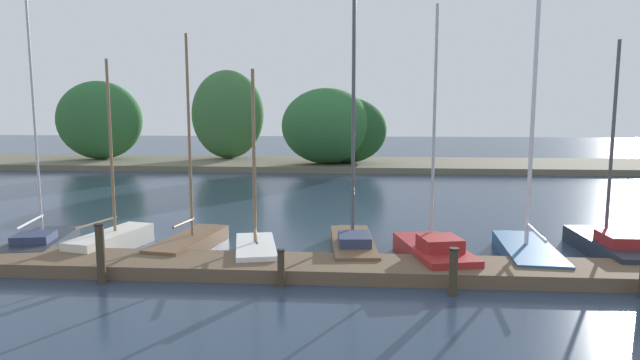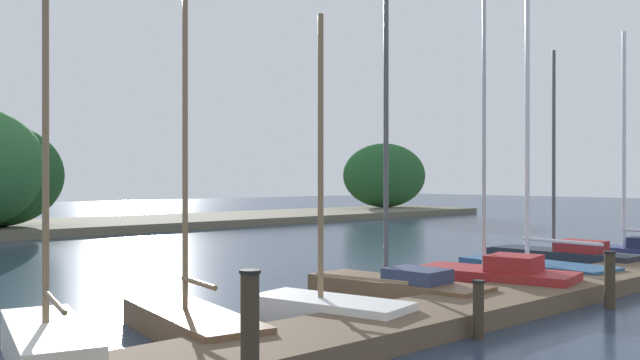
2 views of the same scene
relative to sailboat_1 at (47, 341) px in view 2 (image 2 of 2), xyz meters
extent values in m
cube|color=brown|center=(7.43, -1.94, -0.18)|extent=(23.21, 1.80, 0.35)
cube|color=#66604C|center=(7.43, 23.74, -0.16)|extent=(62.31, 8.00, 0.40)
ellipsoid|color=#1E4C23|center=(6.48, 22.76, 2.36)|extent=(5.62, 4.05, 4.63)
ellipsoid|color=#235628|center=(34.59, 25.04, 2.44)|extent=(8.42, 3.26, 4.79)
cube|color=silver|center=(-0.03, -0.14, -0.06)|extent=(1.63, 3.19, 0.59)
cube|color=silver|center=(0.29, 1.20, -0.09)|extent=(0.68, 0.86, 0.50)
cylinder|color=#7F6647|center=(0.02, 0.08, 2.82)|extent=(0.09, 0.09, 5.17)
cylinder|color=#7F6647|center=(-0.16, -0.68, 0.64)|extent=(0.47, 1.71, 0.07)
cube|color=brown|center=(2.31, 0.08, -0.14)|extent=(1.67, 3.71, 0.44)
cube|color=brown|center=(2.57, 1.67, -0.16)|extent=(0.74, 0.98, 0.38)
cylinder|color=#7F6647|center=(2.35, 0.34, 3.11)|extent=(0.09, 0.09, 6.06)
cylinder|color=#7F6647|center=(2.26, -0.20, 0.57)|extent=(0.29, 1.22, 0.09)
cube|color=white|center=(4.54, -0.77, -0.12)|extent=(1.68, 2.97, 0.48)
cube|color=white|center=(4.27, 0.46, -0.14)|extent=(0.74, 0.81, 0.41)
cylinder|color=#7F6647|center=(4.50, -0.56, 2.58)|extent=(0.10, 0.10, 4.91)
cylinder|color=#7F6647|center=(4.67, -1.34, 0.52)|extent=(0.45, 1.75, 0.06)
cube|color=brown|center=(7.31, 0.13, -0.14)|extent=(1.54, 4.04, 0.43)
cube|color=brown|center=(7.15, 1.90, -0.16)|extent=(0.74, 1.04, 0.37)
cube|color=#2D3856|center=(7.35, -0.36, 0.21)|extent=(1.00, 1.26, 0.28)
cylinder|color=#4C4C51|center=(7.28, 0.42, 4.01)|extent=(0.11, 0.11, 7.87)
cube|color=maroon|center=(9.57, -0.75, -0.09)|extent=(2.10, 3.64, 0.53)
cube|color=maroon|center=(9.23, 0.75, -0.12)|extent=(0.93, 1.00, 0.45)
cube|color=maroon|center=(9.67, -1.17, 0.35)|extent=(1.24, 1.23, 0.35)
cylinder|color=#B7B7BC|center=(9.51, -0.50, 3.45)|extent=(0.08, 0.08, 6.55)
cube|color=#285684|center=(12.30, -0.21, -0.15)|extent=(1.67, 3.99, 0.42)
cube|color=#285684|center=(12.43, 1.54, -0.17)|extent=(0.83, 1.03, 0.36)
cylinder|color=silver|center=(12.32, 0.08, 3.67)|extent=(0.12, 0.12, 7.22)
cylinder|color=silver|center=(12.25, -0.89, 0.64)|extent=(0.25, 2.17, 0.09)
cube|color=#232833|center=(14.80, 0.39, -0.11)|extent=(1.22, 4.11, 0.49)
cube|color=#232833|center=(14.79, 2.24, -0.14)|extent=(0.66, 1.03, 0.42)
cube|color=maroon|center=(14.80, -0.12, 0.29)|extent=(0.90, 1.24, 0.32)
cylinder|color=#4C4C51|center=(14.80, 0.70, 3.01)|extent=(0.10, 0.10, 5.76)
cube|color=navy|center=(17.11, -0.60, -0.11)|extent=(1.38, 3.77, 0.49)
cube|color=navy|center=(16.95, 1.05, -0.14)|extent=(0.65, 0.97, 0.42)
cylinder|color=silver|center=(17.08, -0.33, 3.37)|extent=(0.12, 0.12, 6.48)
cylinder|color=#3D3323|center=(1.12, -3.07, 0.38)|extent=(0.21, 0.21, 1.48)
cylinder|color=black|center=(1.12, -3.07, 1.14)|extent=(0.25, 0.25, 0.04)
cylinder|color=#3D3323|center=(5.61, -3.03, 0.09)|extent=(0.17, 0.17, 0.90)
cylinder|color=black|center=(5.61, -3.03, 0.56)|extent=(0.20, 0.20, 0.04)
cylinder|color=#3D3323|center=(9.68, -3.27, 0.19)|extent=(0.20, 0.20, 1.09)
cylinder|color=black|center=(9.68, -3.27, 0.75)|extent=(0.23, 0.23, 0.04)
camera|label=1|loc=(7.52, -15.64, 4.00)|focal=30.45mm
camera|label=2|loc=(-3.48, -9.26, 2.18)|focal=38.30mm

